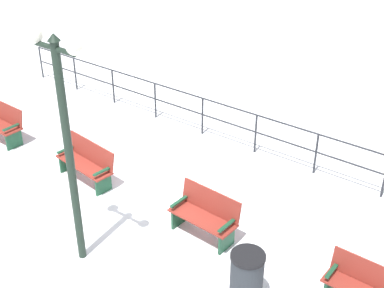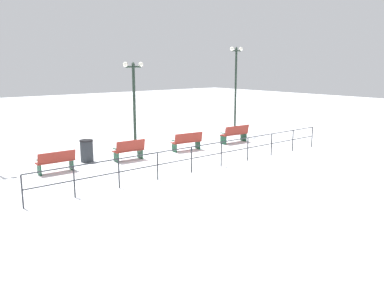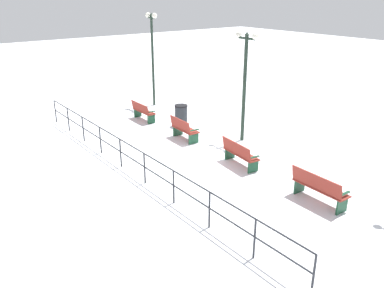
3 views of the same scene
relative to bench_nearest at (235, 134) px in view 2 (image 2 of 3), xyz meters
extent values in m
plane|color=white|center=(0.08, 4.92, -0.50)|extent=(80.00, 80.00, 0.00)
cube|color=maroon|center=(0.09, 0.00, -0.03)|extent=(0.56, 1.71, 0.04)
cube|color=maroon|center=(-0.17, 0.01, 0.22)|extent=(0.18, 1.69, 0.47)
cube|color=#19472D|center=(0.06, -0.75, -0.26)|extent=(0.45, 0.07, 0.47)
cube|color=#19472D|center=(0.11, 0.74, -0.26)|extent=(0.45, 0.07, 0.47)
cube|color=#19472D|center=(0.08, -0.75, 0.09)|extent=(0.45, 0.09, 0.04)
cube|color=#19472D|center=(0.13, 0.74, 0.09)|extent=(0.45, 0.09, 0.04)
cube|color=maroon|center=(0.10, 3.28, -0.07)|extent=(0.65, 1.60, 0.04)
cube|color=maroon|center=(-0.13, 3.31, 0.18)|extent=(0.30, 1.55, 0.47)
cube|color=#19472D|center=(0.02, 2.61, -0.28)|extent=(0.42, 0.10, 0.43)
cube|color=#19472D|center=(0.19, 3.95, -0.28)|extent=(0.42, 0.10, 0.43)
cube|color=#19472D|center=(0.04, 2.61, 0.05)|extent=(0.42, 0.12, 0.04)
cube|color=#19472D|center=(0.21, 3.95, 0.05)|extent=(0.42, 0.12, 0.04)
cube|color=maroon|center=(0.10, 6.56, -0.05)|extent=(0.59, 1.40, 0.04)
cube|color=maroon|center=(-0.15, 6.58, 0.21)|extent=(0.19, 1.38, 0.47)
cube|color=#19472D|center=(0.07, 5.98, -0.27)|extent=(0.46, 0.08, 0.45)
cube|color=#19472D|center=(0.14, 7.15, -0.27)|extent=(0.46, 0.08, 0.45)
cube|color=#19472D|center=(0.09, 5.98, 0.07)|extent=(0.46, 0.10, 0.04)
cube|color=#19472D|center=(0.16, 7.15, 0.07)|extent=(0.46, 0.10, 0.04)
cube|color=maroon|center=(0.10, 9.85, -0.05)|extent=(0.46, 1.49, 0.04)
cube|color=maroon|center=(-0.11, 9.85, 0.17)|extent=(0.14, 1.48, 0.41)
cube|color=#19472D|center=(0.09, 9.21, -0.28)|extent=(0.38, 0.06, 0.44)
cube|color=#19472D|center=(0.12, 10.49, -0.28)|extent=(0.38, 0.06, 0.44)
cube|color=#19472D|center=(0.11, 9.21, 0.07)|extent=(0.39, 0.08, 0.04)
cube|color=#19472D|center=(0.14, 10.49, 0.07)|extent=(0.39, 0.08, 0.04)
cylinder|color=#1E2D23|center=(1.91, -1.92, 2.05)|extent=(0.12, 0.12, 5.09)
cylinder|color=#1E2D23|center=(1.91, -1.92, 4.47)|extent=(0.07, 0.73, 0.07)
sphere|color=white|center=(1.91, -2.28, 4.58)|extent=(0.24, 0.24, 0.24)
sphere|color=white|center=(1.91, -1.55, 4.58)|extent=(0.24, 0.24, 0.24)
cone|color=#1E2D23|center=(1.91, -1.92, 4.65)|extent=(0.17, 0.17, 0.12)
cylinder|color=#1E2D23|center=(1.91, 5.10, 1.60)|extent=(0.14, 0.14, 4.19)
cylinder|color=#1E2D23|center=(1.91, 5.10, 3.58)|extent=(0.09, 0.87, 0.09)
sphere|color=white|center=(1.91, 4.67, 3.69)|extent=(0.24, 0.24, 0.24)
sphere|color=white|center=(1.91, 5.53, 3.69)|extent=(0.24, 0.24, 0.24)
cone|color=#1E2D23|center=(1.91, 5.10, 3.76)|extent=(0.20, 0.20, 0.12)
cylinder|color=#26282D|center=(-3.31, -2.29, 0.02)|extent=(0.05, 0.05, 1.03)
cylinder|color=#26282D|center=(-3.31, -0.68, 0.02)|extent=(0.05, 0.05, 1.03)
cylinder|color=#26282D|center=(-3.31, 0.92, 0.02)|extent=(0.05, 0.05, 1.03)
cylinder|color=#26282D|center=(-3.31, 2.52, 0.02)|extent=(0.05, 0.05, 1.03)
cylinder|color=#26282D|center=(-3.31, 4.12, 0.02)|extent=(0.05, 0.05, 1.03)
cylinder|color=#26282D|center=(-3.31, 5.72, 0.02)|extent=(0.05, 0.05, 1.03)
cylinder|color=#26282D|center=(-3.31, 7.32, 0.02)|extent=(0.05, 0.05, 1.03)
cylinder|color=#26282D|center=(-3.31, 8.93, 0.02)|extent=(0.05, 0.05, 1.03)
cylinder|color=#26282D|center=(-3.31, 10.53, 0.02)|extent=(0.05, 0.05, 1.03)
cylinder|color=#26282D|center=(-3.31, 12.13, 0.02)|extent=(0.05, 0.05, 1.03)
cylinder|color=#26282D|center=(-3.31, 4.92, 0.53)|extent=(0.04, 14.42, 0.04)
cylinder|color=#26282D|center=(-3.31, 4.92, 0.07)|extent=(0.04, 14.42, 0.04)
cylinder|color=#2D3338|center=(1.00, 8.11, -0.04)|extent=(0.56, 0.56, 0.91)
cylinder|color=black|center=(1.00, 8.11, 0.44)|extent=(0.58, 0.58, 0.06)
camera|label=1|loc=(6.81, 11.29, 6.31)|focal=49.94mm
camera|label=2|loc=(-15.27, 15.45, 3.69)|focal=37.86mm
camera|label=3|loc=(-9.07, -5.91, 5.27)|focal=37.38mm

